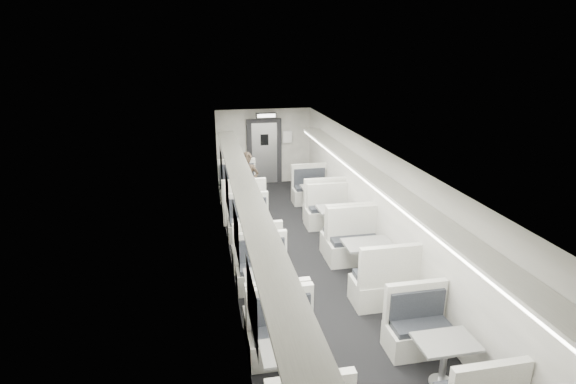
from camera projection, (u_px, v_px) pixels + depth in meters
name	position (u px, v px, depth m)	size (l,w,h in m)	color
room	(309.00, 213.00, 8.73)	(3.24, 12.24, 2.64)	black
booth_left_a	(241.00, 196.00, 12.18)	(1.09, 2.21, 1.18)	white
booth_left_b	(252.00, 237.00, 9.73)	(0.98, 1.99, 1.06)	white
booth_left_c	(269.00, 291.00, 7.61)	(0.97, 1.97, 1.06)	white
booth_left_d	(293.00, 371.00, 5.75)	(0.98, 1.98, 1.06)	white
booth_right_a	(317.00, 199.00, 12.06)	(1.01, 2.05, 1.10)	white
booth_right_b	(337.00, 223.00, 10.36)	(1.09, 2.21, 1.18)	white
booth_right_c	(367.00, 261.00, 8.56)	(1.10, 2.23, 1.19)	white
booth_right_d	(444.00, 362.00, 5.94)	(0.95, 1.94, 1.04)	white
passenger	(248.00, 183.00, 11.83)	(0.61, 0.40, 1.66)	black
window_a	(221.00, 165.00, 11.57)	(0.02, 1.18, 0.84)	black
window_b	(227.00, 192.00, 9.53)	(0.02, 1.18, 0.84)	black
window_c	(236.00, 233.00, 7.48)	(0.02, 1.18, 0.84)	black
window_d	(252.00, 304.00, 5.43)	(0.02, 1.18, 0.84)	black
luggage_rack_left	(245.00, 187.00, 8.00)	(0.46, 10.40, 0.09)	white
luggage_rack_right	(377.00, 179.00, 8.45)	(0.46, 10.40, 0.09)	white
vestibule_door	(264.00, 152.00, 14.30)	(1.10, 0.13, 2.10)	black
exit_sign	(266.00, 115.00, 13.45)	(0.62, 0.12, 0.16)	black
wall_notice	(288.00, 137.00, 14.28)	(0.32, 0.02, 0.40)	white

